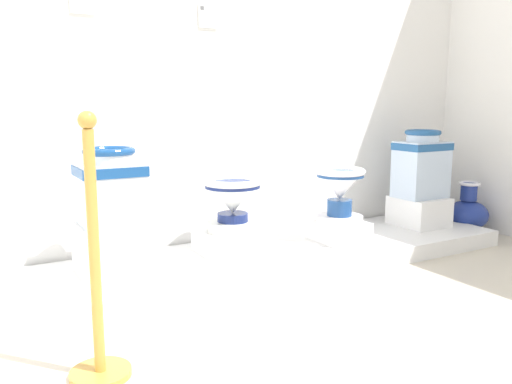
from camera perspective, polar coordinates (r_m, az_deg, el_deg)
The scene contains 14 objects.
wall_back at distance 3.39m, azimuth -5.50°, elevation 16.98°, with size 4.47×0.06×2.84m, color white.
display_platform at distance 3.12m, azimuth -1.77°, elevation -7.71°, with size 3.66×0.77×0.11m, color white.
plinth_block_squat_floral at distance 2.82m, azimuth -15.17°, elevation -5.93°, with size 0.35×0.39×0.27m, color white.
antique_toilet_squat_floral at distance 2.75m, azimuth -15.48°, elevation 0.79°, with size 0.32×0.28×0.39m.
plinth_block_slender_white at distance 3.13m, azimuth -2.51°, elevation -5.38°, with size 0.38×0.37×0.13m, color white.
antique_toilet_slender_white at distance 3.07m, azimuth -2.55°, elevation -0.77°, with size 0.34×0.34×0.31m.
plinth_block_broad_patterned at distance 3.44m, azimuth 8.94°, elevation -4.17°, with size 0.31×0.31×0.12m, color white.
antique_toilet_broad_patterned at distance 3.39m, azimuth 9.06°, elevation 0.39°, with size 0.32×0.32×0.35m.
plinth_block_rightmost at distance 3.98m, azimuth 17.20°, elevation -1.99°, with size 0.32×0.35×0.21m, color white.
antique_toilet_rightmost at distance 3.93m, azimuth 17.45°, elevation 3.01°, with size 0.36×0.25×0.48m.
info_placard_second at distance 3.14m, azimuth -18.31°, elevation 19.13°, with size 0.13×0.01×0.14m.
info_placard_third at distance 3.37m, azimuth -5.23°, elevation 18.45°, with size 0.12×0.01×0.14m.
decorative_vase_spare at distance 4.30m, azimuth 21.90°, elevation -2.11°, with size 0.31×0.31×0.40m.
stanchion_post_near_left at distance 1.98m, azimuth -16.88°, elevation -10.43°, with size 0.22×0.22×0.96m.
Camera 1 is at (0.74, -0.21, 0.98)m, focal length 36.98 mm.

